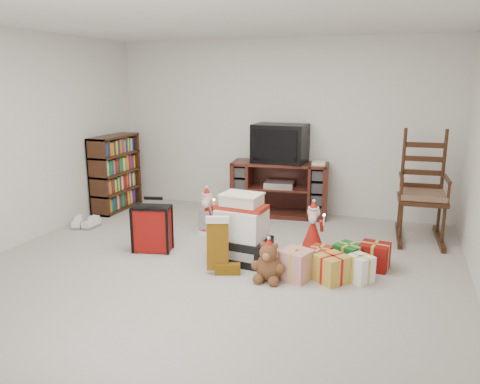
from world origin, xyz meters
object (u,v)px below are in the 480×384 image
object	(u,v)px
red_suitcase	(152,228)
teddy_bear	(269,264)
gift_pile	(242,233)
santa_figurine	(313,231)
rocking_chair	(422,201)
gift_cluster	(339,263)
sneaker_pair	(85,224)
bookshelf	(116,174)
mrs_claus_figurine	(207,215)
tv_stand	(279,189)
crt_television	(280,143)

from	to	relation	value
red_suitcase	teddy_bear	bearing A→B (deg)	-26.08
gift_pile	santa_figurine	xyz separation A→B (m)	(0.66, 0.62, -0.10)
rocking_chair	gift_pile	size ratio (longest dim) A/B	1.90
red_suitcase	gift_cluster	xyz separation A→B (m)	(2.12, 0.04, -0.15)
santa_figurine	sneaker_pair	size ratio (longest dim) A/B	1.63
bookshelf	teddy_bear	world-z (taller)	bookshelf
santa_figurine	mrs_claus_figurine	distance (m)	1.42
tv_stand	mrs_claus_figurine	xyz separation A→B (m)	(-0.68, -1.07, -0.16)
tv_stand	santa_figurine	distance (m)	1.45
bookshelf	gift_cluster	bearing A→B (deg)	-21.33
bookshelf	rocking_chair	world-z (taller)	rocking_chair
tv_stand	santa_figurine	size ratio (longest dim) A/B	2.42
santa_figurine	sneaker_pair	bearing A→B (deg)	-176.33
red_suitcase	crt_television	size ratio (longest dim) A/B	0.83
tv_stand	crt_television	bearing A→B (deg)	103.23
teddy_bear	santa_figurine	distance (m)	1.04
mrs_claus_figurine	gift_cluster	world-z (taller)	mrs_claus_figurine
red_suitcase	mrs_claus_figurine	bearing A→B (deg)	56.45
santa_figurine	gift_cluster	bearing A→B (deg)	-58.30
rocking_chair	sneaker_pair	distance (m)	4.36
red_suitcase	santa_figurine	xyz separation A→B (m)	(1.72, 0.68, -0.05)
red_suitcase	mrs_claus_figurine	xyz separation A→B (m)	(0.31, 0.85, -0.04)
crt_television	red_suitcase	bearing A→B (deg)	-114.85
rocking_chair	teddy_bear	distance (m)	2.36
tv_stand	red_suitcase	bearing A→B (deg)	-124.09
gift_pile	red_suitcase	distance (m)	1.07
red_suitcase	sneaker_pair	world-z (taller)	red_suitcase
teddy_bear	sneaker_pair	size ratio (longest dim) A/B	1.09
bookshelf	mrs_claus_figurine	size ratio (longest dim) A/B	1.87
gift_pile	tv_stand	bearing A→B (deg)	97.63
tv_stand	teddy_bear	world-z (taller)	tv_stand
rocking_chair	gift_pile	bearing A→B (deg)	-144.71
sneaker_pair	bookshelf	bearing A→B (deg)	84.46
tv_stand	teddy_bear	distance (m)	2.32
bookshelf	rocking_chair	xyz separation A→B (m)	(4.33, 0.11, -0.06)
bookshelf	santa_figurine	bearing A→B (deg)	-13.33
bookshelf	mrs_claus_figurine	bearing A→B (deg)	-18.11
santa_figurine	rocking_chair	bearing A→B (deg)	36.05
red_suitcase	gift_cluster	world-z (taller)	red_suitcase
teddy_bear	santa_figurine	size ratio (longest dim) A/B	0.67
red_suitcase	sneaker_pair	xyz separation A→B (m)	(-1.31, 0.48, -0.22)
mrs_claus_figurine	gift_cluster	distance (m)	1.98
bookshelf	tv_stand	bearing A→B (deg)	11.64
bookshelf	gift_pile	distance (m)	2.85
red_suitcase	mrs_claus_figurine	distance (m)	0.91
tv_stand	mrs_claus_figurine	size ratio (longest dim) A/B	2.36
santa_figurine	crt_television	bearing A→B (deg)	120.22
tv_stand	crt_television	size ratio (longest dim) A/B	1.88
gift_pile	sneaker_pair	distance (m)	2.43
gift_cluster	red_suitcase	bearing A→B (deg)	-179.00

